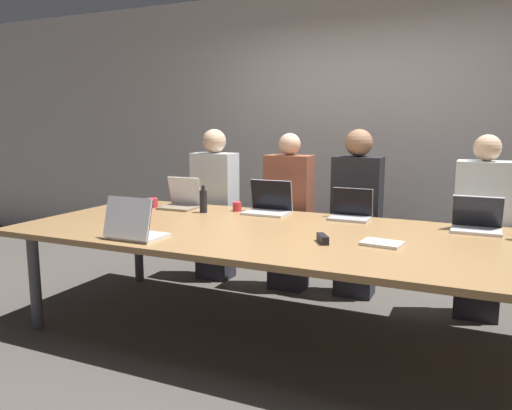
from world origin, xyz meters
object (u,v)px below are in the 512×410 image
object	(u,v)px
laptop_far_right	(477,221)
stapler	(323,239)
person_far_left	(215,206)
person_far_center	(357,216)
cup_far_left	(153,203)
laptop_near_left	(133,227)
laptop_far_center	(351,210)
person_far_right	(481,231)
laptop_far_left	(182,199)
laptop_far_midleft	(269,204)
person_far_midleft	(289,215)
bottle_far_left	(203,201)
cup_far_midleft	(237,207)

from	to	relation	value
laptop_far_right	stapler	world-z (taller)	laptop_far_right
person_far_left	person_far_center	world-z (taller)	person_far_center
person_far_left	cup_far_left	bearing A→B (deg)	-118.55
laptop_near_left	laptop_far_center	bearing A→B (deg)	-131.08
person_far_right	laptop_far_center	bearing A→B (deg)	-161.25
laptop_far_left	laptop_far_midleft	bearing A→B (deg)	5.27
laptop_far_midleft	person_far_left	bearing A→B (deg)	150.90
laptop_near_left	person_far_center	bearing A→B (deg)	-121.81
laptop_far_left	laptop_near_left	size ratio (longest dim) A/B	0.94
cup_far_left	person_far_midleft	xyz separation A→B (m)	(1.06, 0.56, -0.12)
laptop_far_center	stapler	world-z (taller)	laptop_far_center
cup_far_left	bottle_far_left	distance (m)	0.53
laptop_far_midleft	stapler	world-z (taller)	laptop_far_midleft
bottle_far_left	cup_far_midleft	bearing A→B (deg)	38.21
person_far_left	laptop_far_right	size ratio (longest dim) A/B	4.42
laptop_far_center	person_far_left	bearing A→B (deg)	165.28
person_far_right	laptop_far_midleft	distance (m)	1.63
laptop_far_right	person_far_center	distance (m)	1.07
laptop_far_left	person_far_midleft	xyz separation A→B (m)	(0.81, 0.47, -0.16)
cup_far_left	laptop_far_right	world-z (taller)	laptop_far_right
laptop_far_midleft	person_far_midleft	size ratio (longest dim) A/B	0.25
laptop_far_right	cup_far_midleft	distance (m)	1.83
bottle_far_left	laptop_far_left	bearing A→B (deg)	156.80
laptop_far_right	person_far_center	world-z (taller)	person_far_center
stapler	laptop_far_midleft	bearing A→B (deg)	100.12
laptop_far_right	laptop_far_midleft	size ratio (longest dim) A/B	0.91
laptop_far_center	stapler	xyz separation A→B (m)	(0.03, -0.84, -0.04)
cup_far_midleft	person_far_center	world-z (taller)	person_far_center
laptop_far_left	person_far_midleft	distance (m)	0.95
person_far_right	laptop_far_center	xyz separation A→B (m)	(-0.92, -0.31, 0.14)
person_far_midleft	laptop_near_left	world-z (taller)	person_far_midleft
laptop_far_left	laptop_far_midleft	xyz separation A→B (m)	(0.78, 0.07, 0.00)
laptop_far_midleft	cup_far_midleft	xyz separation A→B (m)	(-0.28, -0.02, -0.04)
cup_far_left	bottle_far_left	world-z (taller)	bottle_far_left
laptop_near_left	person_far_left	bearing A→B (deg)	-79.19
laptop_far_left	person_far_center	bearing A→B (deg)	20.79
cup_far_left	person_far_center	world-z (taller)	person_far_center
cup_far_midleft	stapler	distance (m)	1.25
laptop_far_right	cup_far_left	bearing A→B (deg)	-177.55
cup_far_left	cup_far_midleft	size ratio (longest dim) A/B	1.18
laptop_far_left	laptop_far_midleft	size ratio (longest dim) A/B	0.89
cup_far_midleft	laptop_far_center	distance (m)	0.95
stapler	bottle_far_left	bearing A→B (deg)	122.15
cup_far_left	bottle_far_left	bearing A→B (deg)	-3.78
cup_far_left	laptop_near_left	bearing A→B (deg)	-59.67
cup_far_midleft	stapler	bearing A→B (deg)	-38.71
person_far_midleft	stapler	distance (m)	1.38
person_far_left	laptop_far_center	distance (m)	1.45
laptop_far_right	laptop_near_left	xyz separation A→B (m)	(-1.97, -1.16, 0.01)
laptop_near_left	stapler	world-z (taller)	laptop_near_left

